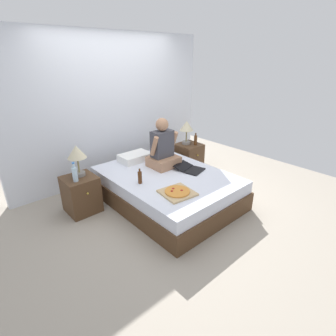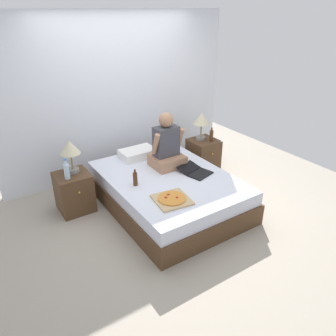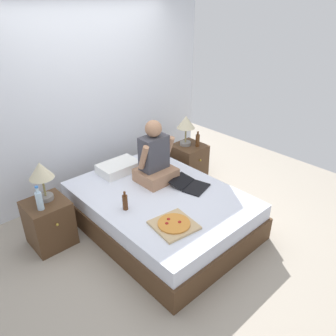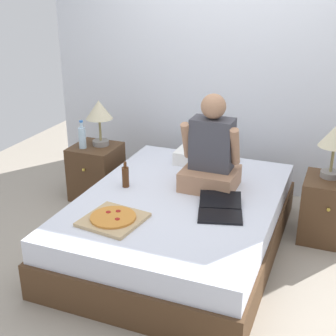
{
  "view_description": "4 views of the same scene",
  "coord_description": "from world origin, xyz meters",
  "views": [
    {
      "loc": [
        -2.39,
        -2.71,
        2.13
      ],
      "look_at": [
        -0.09,
        -0.13,
        0.63
      ],
      "focal_mm": 28.0,
      "sensor_mm": 36.0,
      "label": 1
    },
    {
      "loc": [
        -2.15,
        -3.28,
        2.52
      ],
      "look_at": [
        -0.07,
        -0.12,
        0.65
      ],
      "focal_mm": 35.0,
      "sensor_mm": 36.0,
      "label": 2
    },
    {
      "loc": [
        -2.13,
        -2.44,
        2.51
      ],
      "look_at": [
        0.13,
        -0.0,
        0.75
      ],
      "focal_mm": 35.0,
      "sensor_mm": 36.0,
      "label": 3
    },
    {
      "loc": [
        1.15,
        -3.15,
        2.08
      ],
      "look_at": [
        -0.06,
        -0.09,
        0.73
      ],
      "focal_mm": 50.0,
      "sensor_mm": 36.0,
      "label": 4
    }
  ],
  "objects": [
    {
      "name": "lamp_on_right_nightstand",
      "position": [
        1.08,
        0.66,
        0.87
      ],
      "size": [
        0.26,
        0.26,
        0.45
      ],
      "color": "gray",
      "rests_on": "nightstand_right"
    },
    {
      "name": "pillow",
      "position": [
        -0.04,
        0.77,
        0.52
      ],
      "size": [
        0.52,
        0.34,
        0.12
      ],
      "primitive_type": "cube",
      "color": "white",
      "rests_on": "bed"
    },
    {
      "name": "wall_back",
      "position": [
        0.0,
        1.41,
        1.25
      ],
      "size": [
        3.87,
        0.12,
        2.5
      ],
      "primitive_type": "cube",
      "color": "silver",
      "rests_on": "ground"
    },
    {
      "name": "lamp_on_left_nightstand",
      "position": [
        -1.07,
        0.66,
        0.87
      ],
      "size": [
        0.26,
        0.26,
        0.45
      ],
      "color": "gray",
      "rests_on": "nightstand_left"
    },
    {
      "name": "ground_plane",
      "position": [
        0.0,
        0.0,
        0.0
      ],
      "size": [
        5.87,
        5.87,
        0.0
      ],
      "primitive_type": "plane",
      "color": "#9E9384"
    },
    {
      "name": "water_bottle",
      "position": [
        -1.19,
        0.52,
        0.65
      ],
      "size": [
        0.07,
        0.07,
        0.28
      ],
      "color": "silver",
      "rests_on": "nightstand_left"
    },
    {
      "name": "nightstand_right",
      "position": [
        1.11,
        0.61,
        0.27
      ],
      "size": [
        0.44,
        0.47,
        0.54
      ],
      "color": "#4C331E",
      "rests_on": "ground"
    },
    {
      "name": "laptop",
      "position": [
        0.37,
        -0.15,
        0.48
      ],
      "size": [
        0.42,
        0.48,
        0.07
      ],
      "color": "black",
      "rests_on": "bed"
    },
    {
      "name": "person_seated",
      "position": [
        0.17,
        0.28,
        0.75
      ],
      "size": [
        0.47,
        0.4,
        0.78
      ],
      "color": "#A37556",
      "rests_on": "bed"
    },
    {
      "name": "nightstand_left",
      "position": [
        -1.11,
        0.61,
        0.27
      ],
      "size": [
        0.44,
        0.47,
        0.54
      ],
      "color": "#4C331E",
      "rests_on": "ground"
    },
    {
      "name": "beer_bottle_on_bed",
      "position": [
        -0.48,
        0.01,
        0.55
      ],
      "size": [
        0.06,
        0.06,
        0.22
      ],
      "color": "#4C2811",
      "rests_on": "bed"
    },
    {
      "name": "bed",
      "position": [
        0.0,
        0.0,
        0.23
      ],
      "size": [
        1.54,
        2.1,
        0.46
      ],
      "color": "#4C331E",
      "rests_on": "ground"
    },
    {
      "name": "pizza_box",
      "position": [
        -0.3,
        -0.55,
        0.48
      ],
      "size": [
        0.45,
        0.45,
        0.05
      ],
      "color": "tan",
      "rests_on": "bed"
    }
  ]
}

